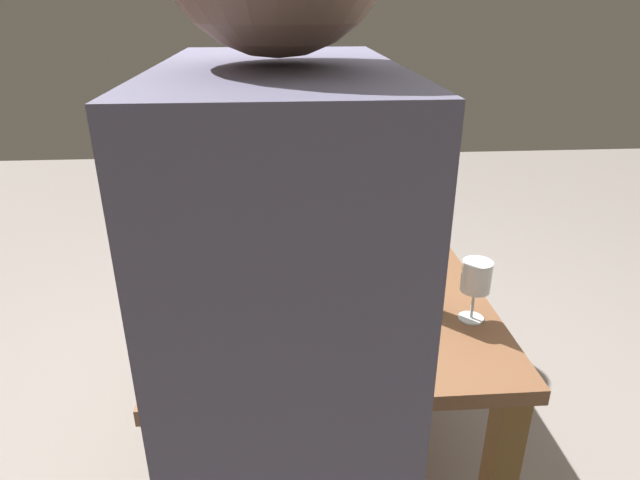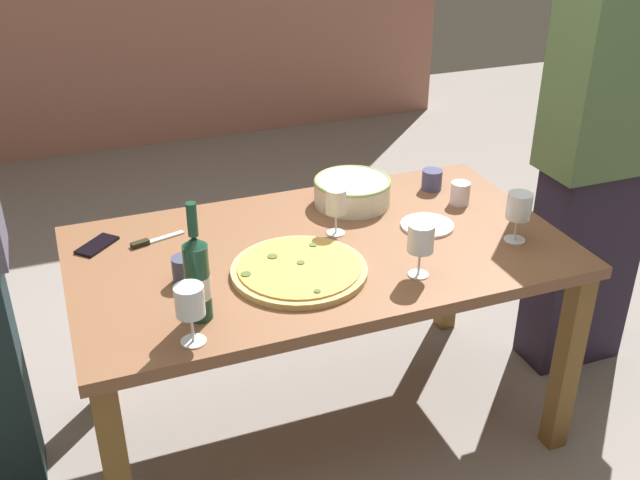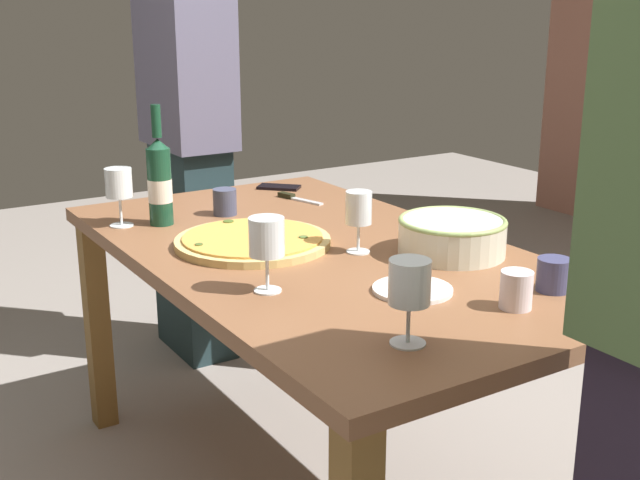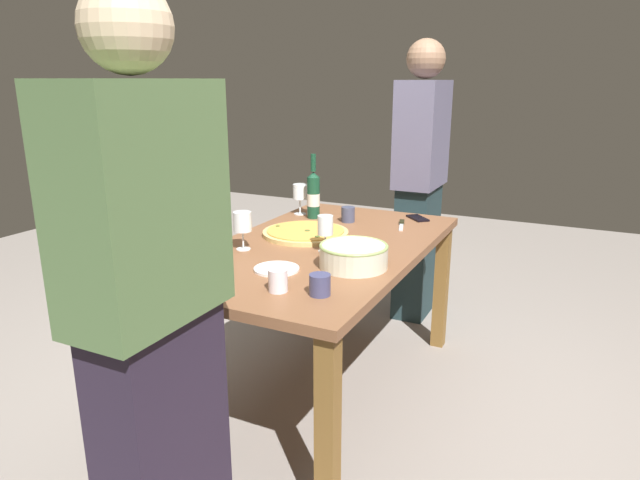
{
  "view_description": "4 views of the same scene",
  "coord_description": "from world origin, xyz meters",
  "px_view_note": "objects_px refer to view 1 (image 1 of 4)",
  "views": [
    {
      "loc": [
        -1.71,
        0.13,
        1.54
      ],
      "look_at": [
        0.0,
        0.0,
        0.77
      ],
      "focal_mm": 30.52,
      "sensor_mm": 36.0,
      "label": 1
    },
    {
      "loc": [
        -0.76,
        -1.98,
        1.92
      ],
      "look_at": [
        0.0,
        0.0,
        0.77
      ],
      "focal_mm": 41.78,
      "sensor_mm": 36.0,
      "label": 2
    },
    {
      "loc": [
        1.74,
        -1.1,
        1.38
      ],
      "look_at": [
        0.0,
        0.0,
        0.77
      ],
      "focal_mm": 45.67,
      "sensor_mm": 36.0,
      "label": 3
    },
    {
      "loc": [
        2.21,
        1.09,
        1.48
      ],
      "look_at": [
        0.0,
        0.0,
        0.77
      ],
      "focal_mm": 31.42,
      "sensor_mm": 36.0,
      "label": 4
    }
  ],
  "objects_px": {
    "dining_table": "(320,270)",
    "side_plate": "(314,206)",
    "wine_glass_by_bottle": "(388,190)",
    "wine_glass_far_right": "(352,164)",
    "cup_ceramic": "(283,183)",
    "wine_glass_near_pizza": "(476,279)",
    "pizza": "(364,257)",
    "person_host": "(298,137)",
    "serving_bowl": "(247,211)",
    "cell_phone": "(230,370)",
    "wine_glass_far_left": "(300,207)",
    "pizza_knife": "(249,329)",
    "cup_amber": "(248,187)",
    "cup_spare": "(354,302)",
    "wine_bottle": "(431,270)"
  },
  "relations": [
    {
      "from": "wine_glass_far_right",
      "to": "cup_ceramic",
      "type": "height_order",
      "value": "wine_glass_far_right"
    },
    {
      "from": "cell_phone",
      "to": "pizza_knife",
      "type": "height_order",
      "value": "pizza_knife"
    },
    {
      "from": "wine_bottle",
      "to": "cell_phone",
      "type": "relative_size",
      "value": 2.43
    },
    {
      "from": "dining_table",
      "to": "pizza",
      "type": "distance_m",
      "value": 0.21
    },
    {
      "from": "wine_glass_by_bottle",
      "to": "cup_ceramic",
      "type": "relative_size",
      "value": 2.09
    },
    {
      "from": "cup_spare",
      "to": "pizza_knife",
      "type": "xyz_separation_m",
      "value": [
        -0.06,
        0.28,
        -0.03
      ]
    },
    {
      "from": "wine_glass_by_bottle",
      "to": "cup_spare",
      "type": "relative_size",
      "value": 2.14
    },
    {
      "from": "wine_bottle",
      "to": "cup_amber",
      "type": "relative_size",
      "value": 4.59
    },
    {
      "from": "wine_glass_by_bottle",
      "to": "person_host",
      "type": "bearing_deg",
      "value": 18.72
    },
    {
      "from": "pizza",
      "to": "wine_glass_far_right",
      "type": "distance_m",
      "value": 0.75
    },
    {
      "from": "pizza",
      "to": "side_plate",
      "type": "xyz_separation_m",
      "value": [
        0.51,
        0.13,
        -0.01
      ]
    },
    {
      "from": "dining_table",
      "to": "side_plate",
      "type": "relative_size",
      "value": 8.78
    },
    {
      "from": "wine_glass_by_bottle",
      "to": "side_plate",
      "type": "bearing_deg",
      "value": 56.85
    },
    {
      "from": "pizza",
      "to": "wine_glass_by_bottle",
      "type": "height_order",
      "value": "wine_glass_by_bottle"
    },
    {
      "from": "side_plate",
      "to": "pizza",
      "type": "bearing_deg",
      "value": -165.42
    },
    {
      "from": "serving_bowl",
      "to": "wine_glass_far_left",
      "type": "xyz_separation_m",
      "value": [
        -0.14,
        -0.19,
        0.06
      ]
    },
    {
      "from": "wine_bottle",
      "to": "cup_spare",
      "type": "relative_size",
      "value": 4.35
    },
    {
      "from": "serving_bowl",
      "to": "cell_phone",
      "type": "height_order",
      "value": "serving_bowl"
    },
    {
      "from": "wine_glass_near_pizza",
      "to": "side_plate",
      "type": "height_order",
      "value": "wine_glass_near_pizza"
    },
    {
      "from": "cup_amber",
      "to": "cup_ceramic",
      "type": "bearing_deg",
      "value": -77.48
    },
    {
      "from": "pizza",
      "to": "cup_amber",
      "type": "bearing_deg",
      "value": 31.26
    },
    {
      "from": "wine_bottle",
      "to": "side_plate",
      "type": "relative_size",
      "value": 1.92
    },
    {
      "from": "side_plate",
      "to": "person_host",
      "type": "relative_size",
      "value": 0.11
    },
    {
      "from": "dining_table",
      "to": "wine_bottle",
      "type": "bearing_deg",
      "value": -149.9
    },
    {
      "from": "dining_table",
      "to": "wine_glass_by_bottle",
      "type": "xyz_separation_m",
      "value": [
        0.22,
        -0.28,
        0.22
      ]
    },
    {
      "from": "side_plate",
      "to": "pizza_knife",
      "type": "height_order",
      "value": "pizza_knife"
    },
    {
      "from": "pizza",
      "to": "wine_glass_far_left",
      "type": "relative_size",
      "value": 2.56
    },
    {
      "from": "cup_amber",
      "to": "cup_spare",
      "type": "xyz_separation_m",
      "value": [
        -1.01,
        -0.33,
        0.0
      ]
    },
    {
      "from": "wine_bottle",
      "to": "pizza_knife",
      "type": "relative_size",
      "value": 1.9
    },
    {
      "from": "wine_glass_far_left",
      "to": "pizza_knife",
      "type": "bearing_deg",
      "value": 165.23
    },
    {
      "from": "wine_glass_by_bottle",
      "to": "cup_amber",
      "type": "distance_m",
      "value": 0.65
    },
    {
      "from": "pizza",
      "to": "serving_bowl",
      "type": "height_order",
      "value": "serving_bowl"
    },
    {
      "from": "wine_glass_far_left",
      "to": "pizza_knife",
      "type": "height_order",
      "value": "wine_glass_far_left"
    },
    {
      "from": "wine_bottle",
      "to": "pizza",
      "type": "bearing_deg",
      "value": 20.64
    },
    {
      "from": "wine_bottle",
      "to": "cup_ceramic",
      "type": "bearing_deg",
      "value": 20.29
    },
    {
      "from": "pizza",
      "to": "wine_glass_by_bottle",
      "type": "xyz_separation_m",
      "value": [
        0.34,
        -0.14,
        0.11
      ]
    },
    {
      "from": "cup_amber",
      "to": "cell_phone",
      "type": "xyz_separation_m",
      "value": [
        -1.23,
        -0.01,
        -0.03
      ]
    },
    {
      "from": "wine_glass_far_right",
      "to": "cup_ceramic",
      "type": "xyz_separation_m",
      "value": [
        -0.03,
        0.31,
        -0.08
      ]
    },
    {
      "from": "wine_glass_by_bottle",
      "to": "side_plate",
      "type": "relative_size",
      "value": 0.95
    },
    {
      "from": "serving_bowl",
      "to": "wine_glass_by_bottle",
      "type": "xyz_separation_m",
      "value": [
        -0.01,
        -0.54,
        0.07
      ]
    },
    {
      "from": "cell_phone",
      "to": "pizza_knife",
      "type": "distance_m",
      "value": 0.17
    },
    {
      "from": "pizza",
      "to": "pizza_knife",
      "type": "distance_m",
      "value": 0.53
    },
    {
      "from": "cell_phone",
      "to": "serving_bowl",
      "type": "bearing_deg",
      "value": -134.23
    },
    {
      "from": "person_host",
      "to": "wine_bottle",
      "type": "bearing_deg",
      "value": 8.95
    },
    {
      "from": "wine_glass_near_pizza",
      "to": "person_host",
      "type": "relative_size",
      "value": 0.1
    },
    {
      "from": "dining_table",
      "to": "cup_ceramic",
      "type": "bearing_deg",
      "value": 11.74
    },
    {
      "from": "dining_table",
      "to": "cell_phone",
      "type": "distance_m",
      "value": 0.73
    },
    {
      "from": "wine_glass_far_left",
      "to": "serving_bowl",
      "type": "bearing_deg",
      "value": 53.86
    },
    {
      "from": "wine_glass_far_left",
      "to": "pizza_knife",
      "type": "distance_m",
      "value": 0.62
    },
    {
      "from": "cup_spare",
      "to": "person_host",
      "type": "relative_size",
      "value": 0.05
    }
  ]
}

